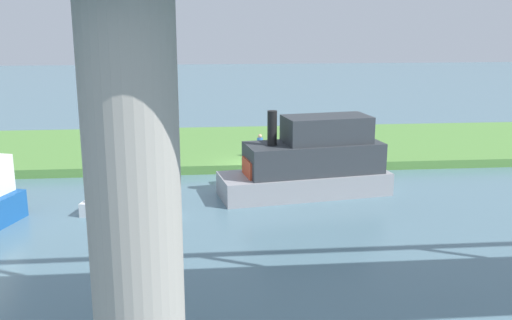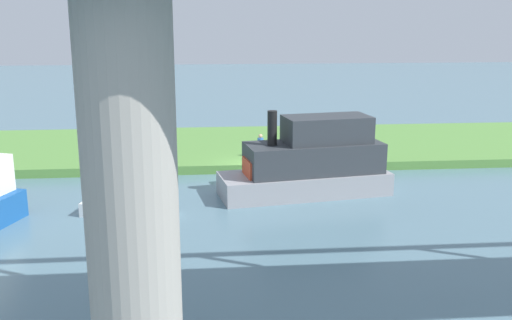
{
  "view_description": "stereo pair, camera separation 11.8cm",
  "coord_description": "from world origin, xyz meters",
  "views": [
    {
      "loc": [
        2.9,
        32.17,
        8.63
      ],
      "look_at": [
        0.34,
        5.0,
        2.0
      ],
      "focal_mm": 41.4,
      "sensor_mm": 36.0,
      "label": 1
    },
    {
      "loc": [
        2.78,
        32.18,
        8.63
      ],
      "look_at": [
        0.34,
        5.0,
        2.0
      ],
      "focal_mm": 41.4,
      "sensor_mm": 36.0,
      "label": 2
    }
  ],
  "objects": [
    {
      "name": "ground_plane",
      "position": [
        0.0,
        0.0,
        0.0
      ],
      "size": [
        160.0,
        160.0,
        0.0
      ],
      "primitive_type": "plane",
      "color": "slate"
    },
    {
      "name": "skiff_small",
      "position": [
        -2.43,
        4.2,
        1.59
      ],
      "size": [
        8.72,
        4.1,
        4.28
      ],
      "color": "#99999E",
      "rests_on": "ground"
    },
    {
      "name": "person_on_bank",
      "position": [
        -0.54,
        -1.89,
        1.2
      ],
      "size": [
        0.49,
        0.49,
        1.39
      ],
      "color": "#2D334C",
      "rests_on": "grassy_bank"
    },
    {
      "name": "mooring_post",
      "position": [
        -0.8,
        -0.99,
        0.88
      ],
      "size": [
        0.2,
        0.2,
        0.75
      ],
      "primitive_type": "cylinder",
      "color": "brown",
      "rests_on": "grassy_bank"
    },
    {
      "name": "grassy_bank",
      "position": [
        0.0,
        -6.0,
        0.25
      ],
      "size": [
        80.0,
        12.0,
        0.5
      ],
      "primitive_type": "cube",
      "color": "#5B9342",
      "rests_on": "ground"
    },
    {
      "name": "motorboat_red",
      "position": [
        6.38,
        6.61,
        0.48
      ],
      "size": [
        4.23,
        2.35,
        1.33
      ],
      "color": "white",
      "rests_on": "ground"
    },
    {
      "name": "bridge_pylon",
      "position": [
        4.44,
        19.3,
        4.57
      ],
      "size": [
        2.12,
        2.12,
        9.14
      ],
      "primitive_type": "cylinder",
      "color": "#9E998E",
      "rests_on": "ground"
    }
  ]
}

